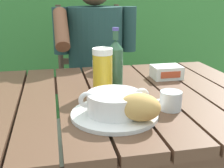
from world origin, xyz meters
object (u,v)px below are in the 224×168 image
(serving_plate, at_px, (114,114))
(table_knife, at_px, (149,101))
(beer_bottle, at_px, (115,62))
(butter_tub, at_px, (166,72))
(soup_bowl, at_px, (115,102))
(beer_glass, at_px, (103,70))
(person_eating, at_px, (96,60))
(diner_bowl, at_px, (107,66))
(bread_roll, at_px, (140,107))
(chair_near_diner, at_px, (93,88))
(water_glass_small, at_px, (171,101))

(serving_plate, bearing_deg, table_knife, 32.22)
(beer_bottle, distance_m, butter_tub, 0.25)
(soup_bowl, xyz_separation_m, butter_tub, (0.31, 0.35, -0.02))
(beer_bottle, bearing_deg, table_knife, -72.93)
(soup_bowl, height_order, table_knife, soup_bowl)
(serving_plate, bearing_deg, beer_glass, 88.55)
(person_eating, height_order, diner_bowl, person_eating)
(bread_roll, xyz_separation_m, diner_bowl, (0.02, 0.58, -0.02))
(bread_roll, relative_size, beer_bottle, 0.63)
(beer_bottle, bearing_deg, serving_plate, -102.92)
(beer_bottle, bearing_deg, soup_bowl, -102.92)
(serving_plate, relative_size, bread_roll, 1.82)
(person_eating, bearing_deg, table_knife, -85.34)
(bread_roll, height_order, diner_bowl, bread_roll)
(bread_roll, height_order, beer_glass, beer_glass)
(serving_plate, distance_m, beer_bottle, 0.33)
(chair_near_diner, bearing_deg, beer_glass, -94.99)
(soup_bowl, relative_size, water_glass_small, 3.07)
(beer_glass, xyz_separation_m, butter_tub, (0.30, 0.12, -0.06))
(bread_roll, distance_m, beer_glass, 0.31)
(water_glass_small, xyz_separation_m, diner_bowl, (-0.11, 0.50, -0.00))
(serving_plate, bearing_deg, person_eating, 84.99)
(soup_bowl, distance_m, diner_bowl, 0.52)
(beer_glass, relative_size, table_knife, 1.01)
(chair_near_diner, height_order, person_eating, person_eating)
(butter_tub, height_order, diner_bowl, butter_tub)
(butter_tub, bearing_deg, beer_bottle, -168.90)
(butter_tub, bearing_deg, bread_roll, -120.76)
(serving_plate, relative_size, beer_bottle, 1.15)
(person_eating, bearing_deg, water_glass_small, -82.49)
(beer_glass, bearing_deg, butter_tub, 20.92)
(beer_bottle, height_order, butter_tub, beer_bottle)
(beer_bottle, bearing_deg, chair_near_diner, 89.43)
(chair_near_diner, relative_size, bread_roll, 7.08)
(chair_near_diner, bearing_deg, person_eating, -90.80)
(chair_near_diner, height_order, butter_tub, chair_near_diner)
(water_glass_small, height_order, table_knife, water_glass_small)
(soup_bowl, distance_m, bread_roll, 0.09)
(person_eating, distance_m, table_knife, 0.77)
(serving_plate, height_order, butter_tub, butter_tub)
(diner_bowl, bearing_deg, soup_bowl, -98.59)
(chair_near_diner, xyz_separation_m, person_eating, (-0.00, -0.20, 0.24))
(table_knife, bearing_deg, diner_bowl, 97.97)
(person_eating, distance_m, beer_bottle, 0.56)
(table_knife, bearing_deg, water_glass_small, -56.51)
(chair_near_diner, bearing_deg, diner_bowl, -90.00)
(chair_near_diner, relative_size, water_glass_small, 14.67)
(beer_bottle, bearing_deg, beer_glass, -132.99)
(butter_tub, distance_m, diner_bowl, 0.28)
(chair_near_diner, distance_m, butter_tub, 0.80)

